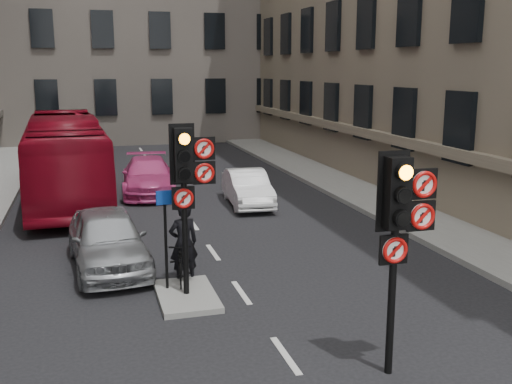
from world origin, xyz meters
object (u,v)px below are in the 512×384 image
car_white (248,188)px  motorcycle (180,261)px  signal_far (188,173)px  signal_near (401,216)px  car_silver (108,239)px  info_sign (165,226)px  bus_red (65,158)px  motorcyclist (184,243)px  car_pink (148,176)px

car_white → motorcycle: size_ratio=2.19×
car_white → motorcycle: (-3.50, -7.15, -0.10)m
signal_far → car_white: (3.44, 8.16, -2.08)m
signal_near → car_silver: size_ratio=0.84×
signal_near → car_white: signal_near is taller
car_silver → car_white: bearing=43.7°
car_silver → motorcycle: 2.14m
motorcycle → info_sign: info_sign is taller
signal_far → bus_red: 11.37m
bus_red → motorcyclist: size_ratio=5.96×
car_pink → motorcycle: bearing=-87.3°
signal_far → motorcyclist: signal_far is taller
car_silver → motorcycle: (1.53, -1.49, -0.21)m
info_sign → motorcycle: bearing=52.4°
bus_red → car_white: bearing=-27.1°
signal_near → signal_far: signal_far is taller
signal_near → motorcyclist: bearing=117.2°
bus_red → motorcycle: bearing=-77.5°
signal_far → car_pink: 11.30m
car_pink → motorcyclist: bearing=-86.8°
car_white → info_sign: 8.71m
motorcyclist → car_pink: bearing=-102.8°
car_pink → info_sign: bearing=-89.2°
car_silver → car_white: 7.58m
car_silver → motorcycle: car_silver is taller
car_white → motorcyclist: (-3.41, -7.15, 0.31)m
signal_far → car_pink: (0.26, 11.12, -2.02)m
car_white → car_silver: bearing=-127.5°
signal_near → motorcyclist: (-2.57, 5.01, -1.65)m
car_white → bus_red: size_ratio=0.34×
info_sign → car_white: bearing=57.8°
motorcycle → signal_far: bearing=-78.7°
bus_red → motorcycle: (2.67, -9.97, -1.03)m
signal_far → car_white: signal_far is taller
motorcycle → motorcyclist: (0.09, 0.00, 0.42)m
bus_red → signal_far: bearing=-78.6°
signal_far → motorcycle: 2.41m
signal_near → motorcycle: size_ratio=2.09×
car_pink → motorcyclist: size_ratio=2.53×
motorcyclist → bus_red: bearing=-86.0°
signal_near → signal_far: 4.77m
signal_near → car_white: bearing=86.0°
bus_red → motorcyclist: bearing=-77.1°
signal_near → car_silver: 7.95m
car_silver → car_pink: bearing=73.2°
signal_far → motorcycle: size_ratio=2.09×
signal_far → car_pink: bearing=88.7°
car_pink → info_sign: size_ratio=2.18×
motorcyclist → car_white: bearing=-127.0°
info_sign → bus_red: bearing=96.7°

